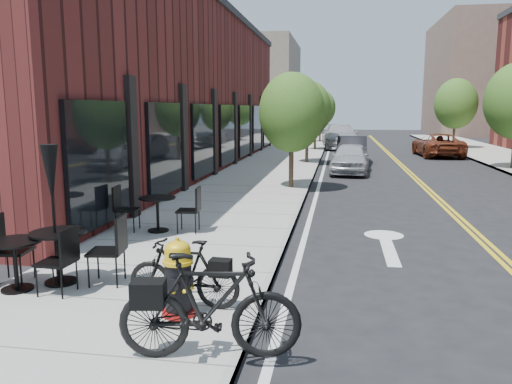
{
  "coord_description": "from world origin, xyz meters",
  "views": [
    {
      "loc": [
        0.99,
        -7.65,
        2.74
      ],
      "look_at": [
        -0.72,
        2.56,
        1.0
      ],
      "focal_mm": 35.0,
      "sensor_mm": 36.0,
      "label": 1
    }
  ],
  "objects_px": {
    "fire_hydrant": "(178,279)",
    "bistro_set_b": "(15,258)",
    "parked_car_far": "(438,145)",
    "patio_umbrella": "(52,185)",
    "parked_car_c": "(340,136)",
    "parked_car_a": "(350,158)",
    "parked_car_b": "(352,150)",
    "bicycle_right": "(210,306)",
    "bicycle_left": "(184,273)",
    "bistro_set_a": "(59,249)",
    "bistro_set_c": "(158,209)"
  },
  "relations": [
    {
      "from": "fire_hydrant",
      "to": "bistro_set_b",
      "type": "relative_size",
      "value": 0.56
    },
    {
      "from": "fire_hydrant",
      "to": "parked_car_far",
      "type": "relative_size",
      "value": 0.21
    },
    {
      "from": "patio_umbrella",
      "to": "parked_car_c",
      "type": "distance_m",
      "value": 28.96
    },
    {
      "from": "parked_car_a",
      "to": "parked_car_b",
      "type": "bearing_deg",
      "value": 92.52
    },
    {
      "from": "patio_umbrella",
      "to": "bicycle_right",
      "type": "bearing_deg",
      "value": -32.46
    },
    {
      "from": "bistro_set_b",
      "to": "parked_car_b",
      "type": "relative_size",
      "value": 0.43
    },
    {
      "from": "patio_umbrella",
      "to": "parked_car_a",
      "type": "height_order",
      "value": "patio_umbrella"
    },
    {
      "from": "parked_car_b",
      "to": "fire_hydrant",
      "type": "bearing_deg",
      "value": -95.94
    },
    {
      "from": "fire_hydrant",
      "to": "bicycle_left",
      "type": "relative_size",
      "value": 0.66
    },
    {
      "from": "bicycle_left",
      "to": "patio_umbrella",
      "type": "xyz_separation_m",
      "value": [
        -2.14,
        0.5,
        1.05
      ]
    },
    {
      "from": "fire_hydrant",
      "to": "bistro_set_a",
      "type": "xyz_separation_m",
      "value": [
        -2.14,
        0.84,
        0.04
      ]
    },
    {
      "from": "bistro_set_c",
      "to": "bistro_set_b",
      "type": "bearing_deg",
      "value": -106.48
    },
    {
      "from": "bicycle_left",
      "to": "parked_car_b",
      "type": "xyz_separation_m",
      "value": [
        2.6,
        19.47,
        0.1
      ]
    },
    {
      "from": "fire_hydrant",
      "to": "patio_umbrella",
      "type": "bearing_deg",
      "value": 163.61
    },
    {
      "from": "parked_car_far",
      "to": "parked_car_b",
      "type": "bearing_deg",
      "value": 39.06
    },
    {
      "from": "bistro_set_a",
      "to": "parked_car_c",
      "type": "xyz_separation_m",
      "value": [
        4.14,
        28.58,
        0.18
      ]
    },
    {
      "from": "bicycle_right",
      "to": "bistro_set_b",
      "type": "distance_m",
      "value": 3.62
    },
    {
      "from": "bistro_set_b",
      "to": "parked_car_a",
      "type": "bearing_deg",
      "value": 73.8
    },
    {
      "from": "bicycle_left",
      "to": "parked_car_b",
      "type": "distance_m",
      "value": 19.64
    },
    {
      "from": "bistro_set_a",
      "to": "parked_car_a",
      "type": "relative_size",
      "value": 0.52
    },
    {
      "from": "bistro_set_c",
      "to": "parked_car_far",
      "type": "height_order",
      "value": "parked_car_far"
    },
    {
      "from": "bicycle_right",
      "to": "bistro_set_b",
      "type": "height_order",
      "value": "bicycle_right"
    },
    {
      "from": "bistro_set_a",
      "to": "bistro_set_c",
      "type": "distance_m",
      "value": 3.34
    },
    {
      "from": "bistro_set_a",
      "to": "patio_umbrella",
      "type": "height_order",
      "value": "patio_umbrella"
    },
    {
      "from": "parked_car_c",
      "to": "bicycle_left",
      "type": "bearing_deg",
      "value": -99.03
    },
    {
      "from": "fire_hydrant",
      "to": "patio_umbrella",
      "type": "distance_m",
      "value": 2.51
    },
    {
      "from": "bistro_set_a",
      "to": "parked_car_c",
      "type": "bearing_deg",
      "value": 73.82
    },
    {
      "from": "bistro_set_a",
      "to": "parked_car_b",
      "type": "relative_size",
      "value": 0.47
    },
    {
      "from": "bicycle_right",
      "to": "parked_car_b",
      "type": "xyz_separation_m",
      "value": [
        1.9,
        20.77,
        -0.01
      ]
    },
    {
      "from": "bistro_set_a",
      "to": "bistro_set_b",
      "type": "bearing_deg",
      "value": -148.26
    },
    {
      "from": "patio_umbrella",
      "to": "parked_car_a",
      "type": "xyz_separation_m",
      "value": [
        4.6,
        14.96,
        -0.98
      ]
    },
    {
      "from": "bicycle_left",
      "to": "bistro_set_b",
      "type": "relative_size",
      "value": 0.86
    },
    {
      "from": "bistro_set_a",
      "to": "parked_car_far",
      "type": "bearing_deg",
      "value": 59.6
    },
    {
      "from": "bistro_set_c",
      "to": "parked_car_a",
      "type": "relative_size",
      "value": 0.48
    },
    {
      "from": "bistro_set_c",
      "to": "parked_car_far",
      "type": "relative_size",
      "value": 0.38
    },
    {
      "from": "bistro_set_b",
      "to": "bicycle_left",
      "type": "bearing_deg",
      "value": -2.08
    },
    {
      "from": "patio_umbrella",
      "to": "parked_car_b",
      "type": "relative_size",
      "value": 0.51
    },
    {
      "from": "bicycle_right",
      "to": "parked_car_b",
      "type": "distance_m",
      "value": 20.86
    },
    {
      "from": "patio_umbrella",
      "to": "parked_car_far",
      "type": "bearing_deg",
      "value": 67.58
    },
    {
      "from": "bistro_set_c",
      "to": "patio_umbrella",
      "type": "distance_m",
      "value": 3.57
    },
    {
      "from": "patio_umbrella",
      "to": "bicycle_left",
      "type": "bearing_deg",
      "value": -13.28
    },
    {
      "from": "patio_umbrella",
      "to": "parked_car_far",
      "type": "height_order",
      "value": "patio_umbrella"
    },
    {
      "from": "bicycle_left",
      "to": "parked_car_c",
      "type": "relative_size",
      "value": 0.27
    },
    {
      "from": "bicycle_right",
      "to": "bistro_set_b",
      "type": "bearing_deg",
      "value": 56.41
    },
    {
      "from": "bistro_set_b",
      "to": "parked_car_far",
      "type": "relative_size",
      "value": 0.38
    },
    {
      "from": "fire_hydrant",
      "to": "parked_car_a",
      "type": "xyz_separation_m",
      "value": [
        2.45,
        15.72,
        0.05
      ]
    },
    {
      "from": "bistro_set_b",
      "to": "parked_car_far",
      "type": "xyz_separation_m",
      "value": [
        10.16,
        23.82,
        0.06
      ]
    },
    {
      "from": "parked_car_a",
      "to": "parked_car_c",
      "type": "xyz_separation_m",
      "value": [
        -0.45,
        13.69,
        0.18
      ]
    },
    {
      "from": "patio_umbrella",
      "to": "fire_hydrant",
      "type": "bearing_deg",
      "value": -19.61
    },
    {
      "from": "fire_hydrant",
      "to": "bistro_set_c",
      "type": "xyz_separation_m",
      "value": [
        -1.84,
        4.17,
        0.01
      ]
    }
  ]
}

